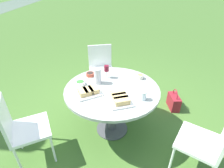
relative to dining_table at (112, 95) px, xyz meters
The scene contains 14 objects.
ground_plane 0.62m from the dining_table, ahead, with size 40.00×40.00×0.00m, color #446B2B.
dining_table is the anchor object (origin of this frame).
chair_near_left 1.20m from the dining_table, 126.63° to the right, with size 0.60×0.60×0.89m.
chair_near_right 1.14m from the dining_table, ahead, with size 0.48×0.50×0.89m.
chair_far_back 1.13m from the dining_table, 113.35° to the left, with size 0.57×0.56×0.89m.
water_pitcher 0.31m from the dining_table, 53.94° to the left, with size 0.10×0.09×0.21m.
wine_glass 0.38m from the dining_table, 12.90° to the left, with size 0.07×0.07×0.18m.
platter_bread_main 0.32m from the dining_table, 164.07° to the right, with size 0.36×0.32×0.08m.
platter_charcuterie 0.35m from the dining_table, 113.82° to the left, with size 0.32×0.36×0.08m.
bowl_fries 0.49m from the dining_table, 60.03° to the right, with size 0.09×0.09×0.06m.
bowl_salad 0.45m from the dining_table, 76.60° to the left, with size 0.13×0.13×0.05m.
bowl_olives 0.47m from the dining_table, 41.52° to the left, with size 0.12×0.12×0.05m.
cup_water_near 0.47m from the dining_table, 126.77° to the right, with size 0.07×0.07×0.11m.
handbag 1.28m from the dining_table, 66.53° to the right, with size 0.30×0.14×0.37m.
Camera 1 is at (-1.90, 0.07, 1.94)m, focal length 28.00 mm.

